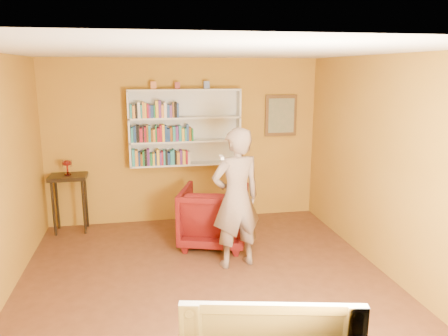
# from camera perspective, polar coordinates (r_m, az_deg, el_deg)

# --- Properties ---
(room_shell) EXTENTS (5.30, 5.80, 2.88)m
(room_shell) POSITION_cam_1_polar(r_m,az_deg,el_deg) (4.95, -2.19, -4.92)
(room_shell) COLOR #4F2C19
(room_shell) RESTS_ON ground
(bookshelf) EXTENTS (1.80, 0.29, 1.23)m
(bookshelf) POSITION_cam_1_polar(r_m,az_deg,el_deg) (7.17, -5.15, 5.31)
(bookshelf) COLOR silver
(bookshelf) RESTS_ON room_shell
(books_row_lower) EXTENTS (0.92, 0.19, 0.27)m
(books_row_lower) POSITION_cam_1_polar(r_m,az_deg,el_deg) (7.11, -8.25, 1.35)
(books_row_lower) COLOR teal
(books_row_lower) RESTS_ON bookshelf
(books_row_middle) EXTENTS (0.98, 0.18, 0.27)m
(books_row_middle) POSITION_cam_1_polar(r_m,az_deg,el_deg) (7.04, -8.10, 4.43)
(books_row_middle) COLOR teal
(books_row_middle) RESTS_ON bookshelf
(books_row_upper) EXTENTS (0.76, 0.19, 0.27)m
(books_row_upper) POSITION_cam_1_polar(r_m,az_deg,el_deg) (7.00, -8.99, 7.44)
(books_row_upper) COLOR teal
(books_row_upper) RESTS_ON bookshelf
(ornament_left) EXTENTS (0.09, 0.09, 0.12)m
(ornament_left) POSITION_cam_1_polar(r_m,az_deg,el_deg) (7.02, -9.21, 10.61)
(ornament_left) COLOR #BC6735
(ornament_left) RESTS_ON bookshelf
(ornament_centre) EXTENTS (0.08, 0.08, 0.11)m
(ornament_centre) POSITION_cam_1_polar(r_m,az_deg,el_deg) (7.04, -6.12, 10.66)
(ornament_centre) COLOR maroon
(ornament_centre) RESTS_ON bookshelf
(ornament_right) EXTENTS (0.09, 0.09, 0.12)m
(ornament_right) POSITION_cam_1_polar(r_m,az_deg,el_deg) (7.10, -2.31, 10.80)
(ornament_right) COLOR slate
(ornament_right) RESTS_ON bookshelf
(framed_painting) EXTENTS (0.55, 0.05, 0.70)m
(framed_painting) POSITION_cam_1_polar(r_m,az_deg,el_deg) (7.54, 7.44, 6.81)
(framed_painting) COLOR #4F3316
(framed_painting) RESTS_ON room_shell
(console_table) EXTENTS (0.56, 0.43, 0.92)m
(console_table) POSITION_cam_1_polar(r_m,az_deg,el_deg) (7.23, -19.63, -2.09)
(console_table) COLOR black
(console_table) RESTS_ON ground
(ruby_lustre) EXTENTS (0.15, 0.15, 0.23)m
(ruby_lustre) POSITION_cam_1_polar(r_m,az_deg,el_deg) (7.15, -19.82, 0.45)
(ruby_lustre) COLOR maroon
(ruby_lustre) RESTS_ON console_table
(armchair) EXTENTS (1.18, 1.20, 0.87)m
(armchair) POSITION_cam_1_polar(r_m,az_deg,el_deg) (6.39, -1.28, -6.27)
(armchair) COLOR #470508
(armchair) RESTS_ON ground
(person) EXTENTS (0.75, 0.57, 1.82)m
(person) POSITION_cam_1_polar(r_m,az_deg,el_deg) (5.57, 1.61, -3.99)
(person) COLOR #736055
(person) RESTS_ON ground
(game_remote) EXTENTS (0.04, 0.15, 0.04)m
(game_remote) POSITION_cam_1_polar(r_m,az_deg,el_deg) (5.13, -0.35, 1.40)
(game_remote) COLOR white
(game_remote) RESTS_ON person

